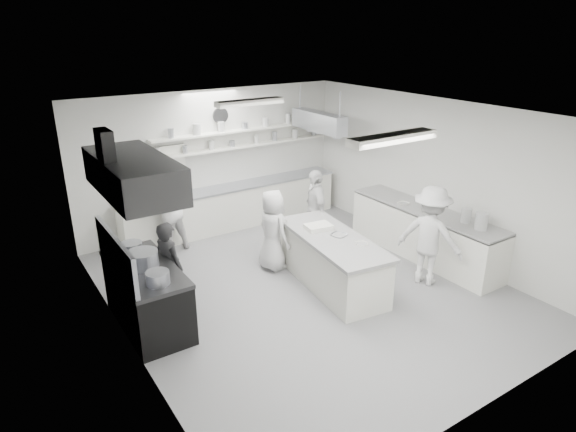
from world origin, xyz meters
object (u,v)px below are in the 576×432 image
back_counter (234,207)px  cook_stove (170,267)px  stove (148,298)px  prep_island (332,262)px  cook_back (166,209)px  right_counter (424,234)px

back_counter → cook_stove: cook_stove is taller
stove → prep_island: bearing=-10.2°
back_counter → cook_back: (-1.69, -0.44, 0.41)m
back_counter → cook_stove: (-2.44, -2.57, 0.28)m
cook_stove → cook_back: (0.75, 2.13, 0.13)m
stove → cook_back: bearing=62.9°
stove → back_counter: size_ratio=0.36×
prep_island → right_counter: bearing=6.0°
prep_island → cook_stove: size_ratio=1.58×
cook_back → stove: bearing=52.9°
right_counter → prep_island: size_ratio=1.41×
stove → right_counter: right_counter is taller
cook_back → cook_stove: bearing=60.6°
stove → back_counter: 4.03m
back_counter → right_counter: 4.13m
stove → right_counter: (5.25, -0.60, 0.02)m
back_counter → cook_stove: size_ratio=3.38×
cook_back → prep_island: bearing=112.3°
right_counter → cook_stove: bearing=170.1°
right_counter → cook_back: size_ratio=1.89×
back_counter → prep_island: size_ratio=2.14×
stove → prep_island: size_ratio=0.77×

